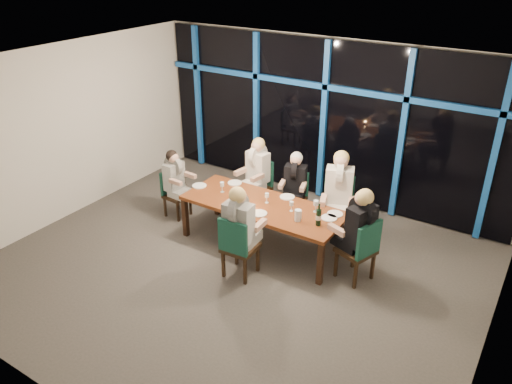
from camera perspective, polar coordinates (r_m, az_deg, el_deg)
room at (r=6.70m, az=-2.78°, el=5.52°), size 7.04×7.00×3.02m
window_wall at (r=9.26m, az=7.93°, el=8.25°), size 6.86×0.43×2.94m
dining_table at (r=7.87m, az=0.78°, el=-1.84°), size 2.60×1.00×0.75m
chair_far_left at (r=9.05m, az=0.39°, el=1.10°), size 0.50×0.50×0.95m
chair_far_mid at (r=8.73m, az=4.52°, el=-0.26°), size 0.51×0.51×0.88m
chair_far_right at (r=8.30m, az=9.32°, el=-1.38°), size 0.62×0.62×1.05m
chair_end_left at (r=8.99m, az=-9.40°, el=0.17°), size 0.42×0.42×0.86m
chair_end_right at (r=7.26m, az=11.93°, el=-6.25°), size 0.59×0.59×1.00m
chair_near_mid at (r=7.18m, az=-2.16°, el=-6.05°), size 0.49×0.49×1.00m
diner_far_left at (r=8.83m, az=0.06°, el=3.15°), size 0.51×0.63×0.93m
diner_far_mid at (r=8.51m, az=4.49°, el=1.63°), size 0.51×0.60×0.86m
diner_far_right at (r=8.03m, az=9.48°, el=0.94°), size 0.63×0.72×1.02m
diner_end_left at (r=8.80m, az=-9.23°, el=2.03°), size 0.55×0.44×0.83m
diner_end_right at (r=7.10m, az=11.71°, el=-3.27°), size 0.69×0.60×0.98m
diner_near_mid at (r=7.04m, az=-1.86°, el=-3.02°), size 0.51×0.63×0.97m
plate_far_left at (r=8.52m, az=-2.45°, el=1.05°), size 0.24×0.24×0.01m
plate_far_mid at (r=8.06m, az=3.59°, el=-0.56°), size 0.24×0.24×0.01m
plate_far_right at (r=7.64m, az=9.02°, el=-2.49°), size 0.24×0.24×0.01m
plate_end_left at (r=8.47m, az=-6.49°, el=0.72°), size 0.24×0.24×0.01m
plate_end_right at (r=7.52m, az=8.36°, el=-2.94°), size 0.24×0.24×0.01m
plate_near_mid at (r=7.56m, az=0.37°, el=-2.46°), size 0.24×0.24×0.01m
wine_bottle at (r=7.27m, az=7.16°, el=-2.85°), size 0.08×0.08×0.35m
water_pitcher at (r=7.37m, az=4.81°, el=-2.67°), size 0.11×0.10×0.18m
tea_light at (r=7.66m, az=-0.85°, el=-1.98°), size 0.05×0.05×0.03m
wine_glass_a at (r=7.90m, az=-1.84°, el=-0.24°), size 0.06×0.06×0.16m
wine_glass_b at (r=7.82m, az=1.25°, el=-0.45°), size 0.06×0.06×0.17m
wine_glass_c at (r=7.61m, az=4.07°, el=-1.40°), size 0.06×0.06×0.16m
wine_glass_d at (r=8.18m, az=-3.90°, el=0.81°), size 0.07×0.07×0.18m
wine_glass_e at (r=7.61m, az=6.86°, el=-1.33°), size 0.07×0.07×0.19m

